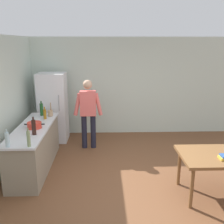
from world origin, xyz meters
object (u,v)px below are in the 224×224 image
(cooking_pot, at_px, (34,125))
(bottle_oil_amber, at_px, (45,114))
(bottle_water_clear, at_px, (7,139))
(bottle_wine_dark, at_px, (34,127))
(refrigerator, at_px, (53,108))
(bottle_vinegar_tall, at_px, (29,139))
(person, at_px, (88,110))
(dining_table, at_px, (222,159))
(bottle_wine_green, at_px, (42,109))
(utensil_jar, at_px, (50,113))

(cooking_pot, height_order, bottle_oil_amber, bottle_oil_amber)
(bottle_water_clear, xyz_separation_m, bottle_wine_dark, (0.28, 0.56, 0.02))
(refrigerator, bearing_deg, bottle_vinegar_tall, -87.68)
(person, xyz_separation_m, bottle_oil_amber, (-0.93, -0.49, 0.04))
(dining_table, relative_size, bottle_oil_amber, 5.00)
(person, relative_size, bottle_water_clear, 5.67)
(refrigerator, xyz_separation_m, dining_table, (3.30, -2.70, -0.23))
(bottle_oil_amber, bearing_deg, bottle_water_clear, -99.55)
(bottle_water_clear, xyz_separation_m, bottle_oil_amber, (0.26, 1.56, -0.01))
(refrigerator, bearing_deg, bottle_oil_amber, -88.86)
(cooking_pot, relative_size, bottle_vinegar_tall, 1.25)
(person, xyz_separation_m, bottle_wine_dark, (-0.91, -1.50, 0.07))
(bottle_wine_dark, distance_m, bottle_vinegar_tall, 0.57)
(cooking_pot, relative_size, bottle_wine_green, 1.18)
(bottle_vinegar_tall, bearing_deg, cooking_pot, 99.36)
(dining_table, distance_m, bottle_wine_dark, 3.34)
(refrigerator, relative_size, dining_table, 1.29)
(bottle_water_clear, bearing_deg, bottle_wine_dark, 63.20)
(person, bearing_deg, bottle_vinegar_tall, -112.22)
(dining_table, xyz_separation_m, bottle_vinegar_tall, (-3.19, 0.08, 0.36))
(utensil_jar, xyz_separation_m, bottle_oil_amber, (-0.07, -0.23, 0.04))
(person, distance_m, bottle_wine_green, 1.09)
(utensil_jar, height_order, bottle_vinegar_tall, same)
(person, distance_m, bottle_oil_amber, 1.05)
(bottle_water_clear, bearing_deg, bottle_vinegar_tall, -1.27)
(person, height_order, dining_table, person)
(dining_table, height_order, cooking_pot, cooking_pot)
(bottle_wine_dark, relative_size, bottle_oil_amber, 1.21)
(person, bearing_deg, bottle_wine_green, -169.80)
(person, relative_size, bottle_oil_amber, 6.07)
(dining_table, height_order, bottle_vinegar_tall, bottle_vinegar_tall)
(person, distance_m, bottle_water_clear, 2.38)
(person, bearing_deg, dining_table, -42.41)
(refrigerator, bearing_deg, bottle_wine_dark, -88.83)
(person, height_order, bottle_water_clear, person)
(dining_table, distance_m, cooking_pot, 3.52)
(refrigerator, distance_m, bottle_water_clear, 2.63)
(refrigerator, relative_size, bottle_oil_amber, 6.43)
(refrigerator, relative_size, utensil_jar, 5.62)
(bottle_wine_green, bearing_deg, bottle_oil_amber, -65.14)
(utensil_jar, bearing_deg, bottle_wine_dark, -92.42)
(refrigerator, distance_m, dining_table, 4.27)
(bottle_oil_amber, height_order, bottle_vinegar_tall, bottle_vinegar_tall)
(bottle_oil_amber, bearing_deg, bottle_wine_dark, -88.80)
(bottle_water_clear, xyz_separation_m, bottle_vinegar_tall, (0.35, -0.01, 0.01))
(bottle_oil_amber, bearing_deg, cooking_pot, -96.43)
(bottle_wine_dark, bearing_deg, refrigerator, 91.17)
(bottle_vinegar_tall, height_order, bottle_wine_green, bottle_wine_green)
(utensil_jar, bearing_deg, cooking_pot, -99.50)
(utensil_jar, xyz_separation_m, bottle_wine_dark, (-0.05, -1.23, 0.07))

